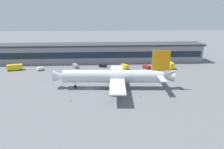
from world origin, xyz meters
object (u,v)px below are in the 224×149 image
at_px(follow_me_car, 103,65).
at_px(traffic_cone_3, 70,100).
at_px(fuel_truck, 15,67).
at_px(airliner, 115,76).
at_px(crew_van, 125,66).
at_px(belt_loader, 76,66).
at_px(traffic_cone_2, 129,98).
at_px(traffic_cone_1, 140,97).
at_px(pushback_tractor, 147,67).
at_px(stair_truck, 171,65).
at_px(traffic_cone_0, 174,91).
at_px(baggage_tug, 40,69).

height_order(follow_me_car, traffic_cone_3, follow_me_car).
bearing_deg(traffic_cone_3, fuel_truck, 125.83).
relative_size(airliner, crew_van, 9.46).
xyz_separation_m(crew_van, fuel_truck, (-63.10, 0.46, 0.42)).
distance_m(airliner, belt_loader, 45.01).
bearing_deg(traffic_cone_2, traffic_cone_1, 19.38).
bearing_deg(crew_van, pushback_tractor, -0.69).
height_order(stair_truck, traffic_cone_0, stair_truck).
bearing_deg(traffic_cone_1, traffic_cone_3, -174.73).
xyz_separation_m(crew_van, baggage_tug, (-48.59, -1.02, -0.37)).
xyz_separation_m(stair_truck, traffic_cone_0, (-10.88, -39.77, -1.68)).
xyz_separation_m(stair_truck, traffic_cone_2, (-31.51, -47.64, -1.65)).
bearing_deg(traffic_cone_1, baggage_tug, 136.64).
bearing_deg(airliner, traffic_cone_3, -140.10).
distance_m(airliner, traffic_cone_1, 16.36).
distance_m(stair_truck, crew_van, 27.24).
xyz_separation_m(stair_truck, traffic_cone_3, (-53.91, -48.44, -1.61)).
bearing_deg(traffic_cone_3, stair_truck, 41.94).
distance_m(airliner, fuel_truck, 64.98).
relative_size(baggage_tug, traffic_cone_3, 5.37).
bearing_deg(traffic_cone_1, airliner, 126.22).
height_order(stair_truck, traffic_cone_1, stair_truck).
relative_size(belt_loader, fuel_truck, 0.75).
height_order(follow_me_car, stair_truck, stair_truck).
distance_m(belt_loader, stair_truck, 56.67).
bearing_deg(baggage_tug, traffic_cone_3, -65.91).
height_order(fuel_truck, traffic_cone_3, fuel_truck).
distance_m(belt_loader, pushback_tractor, 42.46).
bearing_deg(traffic_cone_0, stair_truck, 74.71).
height_order(pushback_tractor, fuel_truck, fuel_truck).
distance_m(belt_loader, baggage_tug, 20.42).
relative_size(stair_truck, traffic_cone_3, 8.34).
height_order(airliner, stair_truck, airliner).
height_order(pushback_tractor, traffic_cone_2, pushback_tractor).
distance_m(belt_loader, fuel_truck, 34.33).
relative_size(fuel_truck, traffic_cone_3, 11.99).
distance_m(crew_van, fuel_truck, 63.10).
distance_m(fuel_truck, traffic_cone_2, 76.93).
xyz_separation_m(baggage_tug, traffic_cone_0, (64.90, -40.25, -0.79)).
bearing_deg(follow_me_car, stair_truck, -8.60).
distance_m(follow_me_car, traffic_cone_0, 54.26).
distance_m(airliner, follow_me_car, 39.82).
relative_size(fuel_truck, traffic_cone_1, 14.04).
xyz_separation_m(crew_van, traffic_cone_1, (0.55, -47.43, -1.14)).
xyz_separation_m(belt_loader, traffic_cone_1, (29.64, -52.47, -0.84)).
bearing_deg(traffic_cone_0, pushback_tractor, 94.55).
relative_size(follow_me_car, stair_truck, 0.77).
distance_m(pushback_tractor, traffic_cone_1, 48.90).
bearing_deg(airliner, traffic_cone_2, -73.07).
xyz_separation_m(belt_loader, follow_me_car, (16.34, -0.50, -0.06)).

